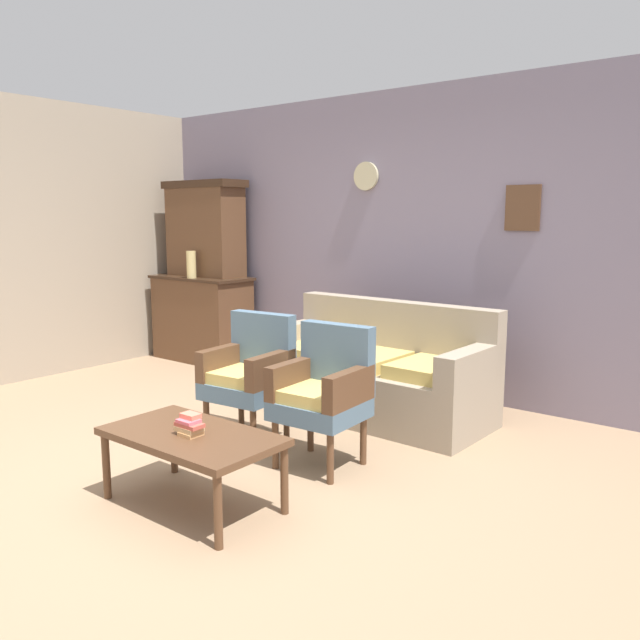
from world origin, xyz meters
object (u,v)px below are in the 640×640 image
object	(u,v)px
side_cabinet	(202,318)
book_stack_on_table	(190,425)
armchair_by_doorway	(250,371)
coffee_table	(192,441)
armchair_near_couch_end	(324,389)
floral_couch	(375,375)
vase_on_cabinet	(191,265)

from	to	relation	value
side_cabinet	book_stack_on_table	distance (m)	3.77
armchair_by_doorway	coffee_table	xyz separation A→B (m)	(0.51, -0.98, -0.12)
armchair_by_doorway	side_cabinet	bearing A→B (deg)	145.68
side_cabinet	armchair_near_couch_end	distance (m)	3.35
coffee_table	book_stack_on_table	xyz separation A→B (m)	(0.02, -0.03, 0.10)
armchair_by_doorway	coffee_table	bearing A→B (deg)	-62.39
floral_couch	armchair_by_doorway	distance (m)	1.12
coffee_table	side_cabinet	bearing A→B (deg)	137.66
side_cabinet	book_stack_on_table	xyz separation A→B (m)	(2.78, -2.54, 0.01)
book_stack_on_table	vase_on_cabinet	bearing A→B (deg)	139.03
vase_on_cabinet	coffee_table	world-z (taller)	vase_on_cabinet
floral_couch	armchair_by_doorway	size ratio (longest dim) A/B	2.10
side_cabinet	floral_couch	world-z (taller)	side_cabinet
floral_couch	armchair_near_couch_end	bearing A→B (deg)	-73.21
coffee_table	armchair_near_couch_end	bearing A→B (deg)	78.44
vase_on_cabinet	armchair_near_couch_end	bearing A→B (deg)	-25.84
side_cabinet	coffee_table	size ratio (longest dim) A/B	1.16
floral_couch	book_stack_on_table	size ratio (longest dim) A/B	11.93
side_cabinet	vase_on_cabinet	bearing A→B (deg)	-69.93
side_cabinet	vase_on_cabinet	size ratio (longest dim) A/B	4.00
vase_on_cabinet	book_stack_on_table	distance (m)	3.64
vase_on_cabinet	floral_couch	size ratio (longest dim) A/B	0.15
armchair_near_couch_end	coffee_table	world-z (taller)	armchair_near_couch_end
floral_couch	armchair_by_doorway	xyz separation A→B (m)	(-0.37, -1.04, 0.17)
vase_on_cabinet	armchair_near_couch_end	size ratio (longest dim) A/B	0.32
armchair_near_couch_end	coffee_table	size ratio (longest dim) A/B	0.90
floral_couch	coffee_table	distance (m)	2.03
armchair_near_couch_end	coffee_table	bearing A→B (deg)	-101.56
side_cabinet	armchair_near_couch_end	bearing A→B (deg)	-28.25
armchair_by_doorway	floral_couch	bearing A→B (deg)	70.15
armchair_by_doorway	armchair_near_couch_end	size ratio (longest dim) A/B	1.00
side_cabinet	coffee_table	world-z (taller)	side_cabinet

